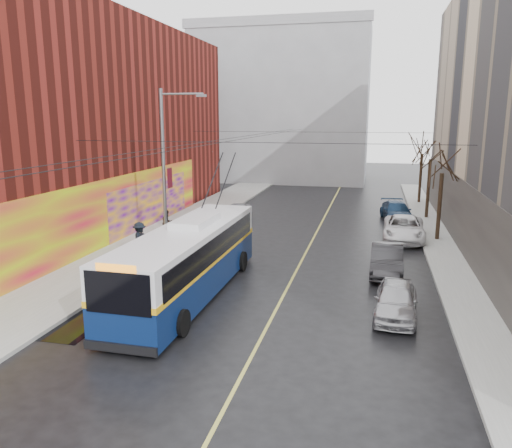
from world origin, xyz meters
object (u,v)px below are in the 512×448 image
at_px(tree_near, 443,160).
at_px(parked_car_c, 404,228).
at_px(tree_far, 423,145).
at_px(streetlight_pole, 166,166).
at_px(pedestrian_a, 142,242).
at_px(tree_mid, 431,148).
at_px(pedestrian_b, 167,223).
at_px(parked_car_a, 396,300).
at_px(trolleybus, 188,260).
at_px(parked_car_b, 387,260).
at_px(pedestrian_c, 140,240).
at_px(following_car, 236,214).
at_px(parked_car_d, 396,212).

height_order(tree_near, parked_car_c, tree_near).
bearing_deg(tree_far, streetlight_pole, -127.12).
relative_size(tree_far, pedestrian_a, 4.05).
relative_size(tree_mid, parked_car_c, 1.26).
bearing_deg(tree_near, tree_far, 90.00).
bearing_deg(parked_car_c, pedestrian_b, -166.13).
relative_size(parked_car_c, pedestrian_a, 3.26).
xyz_separation_m(parked_car_a, parked_car_c, (0.92, 12.75, 0.07)).
height_order(tree_far, trolleybus, tree_far).
xyz_separation_m(streetlight_pole, trolleybus, (3.68, -6.49, -3.26)).
height_order(trolleybus, parked_car_b, trolleybus).
relative_size(pedestrian_a, pedestrian_c, 0.85).
bearing_deg(parked_car_b, following_car, 137.92).
bearing_deg(tree_far, parked_car_d, -105.22).
relative_size(parked_car_a, pedestrian_a, 2.41).
height_order(parked_car_c, pedestrian_a, pedestrian_a).
relative_size(tree_mid, parked_car_b, 1.55).
distance_m(parked_car_b, parked_car_d, 13.31).
height_order(tree_mid, parked_car_b, tree_mid).
xyz_separation_m(streetlight_pole, following_car, (1.71, 8.16, -4.12)).
bearing_deg(pedestrian_b, parked_car_b, -72.38).
bearing_deg(parked_car_c, tree_far, 83.93).
bearing_deg(parked_car_c, parked_car_a, -92.12).
distance_m(trolleybus, parked_car_c, 15.59).
bearing_deg(tree_near, pedestrian_c, -153.49).
bearing_deg(pedestrian_b, tree_far, -8.24).
relative_size(tree_near, pedestrian_b, 3.83).
relative_size(tree_far, following_car, 1.55).
height_order(pedestrian_b, pedestrian_c, pedestrian_c).
height_order(tree_near, tree_mid, tree_mid).
height_order(parked_car_c, pedestrian_c, pedestrian_c).
bearing_deg(trolleybus, parked_car_c, 53.22).
bearing_deg(parked_car_b, tree_mid, 78.73).
xyz_separation_m(parked_car_b, pedestrian_b, (-13.28, 4.29, 0.28)).
height_order(parked_car_b, pedestrian_c, pedestrian_c).
bearing_deg(pedestrian_a, tree_near, -43.41).
bearing_deg(tree_far, pedestrian_c, -126.00).
distance_m(parked_car_b, following_car, 14.07).
bearing_deg(tree_far, tree_mid, -90.00).
bearing_deg(parked_car_d, tree_near, -76.84).
height_order(parked_car_d, pedestrian_c, pedestrian_c).
distance_m(tree_mid, parked_car_a, 20.61).
bearing_deg(pedestrian_b, parked_car_d, -22.18).
bearing_deg(pedestrian_b, parked_car_c, -42.59).
bearing_deg(pedestrian_b, trolleybus, -116.34).
xyz_separation_m(tree_mid, pedestrian_b, (-16.44, -10.17, -4.27)).
bearing_deg(pedestrian_a, following_car, 6.52).
height_order(tree_mid, pedestrian_b, tree_mid).
bearing_deg(following_car, pedestrian_a, -104.79).
height_order(parked_car_a, pedestrian_c, pedestrian_c).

